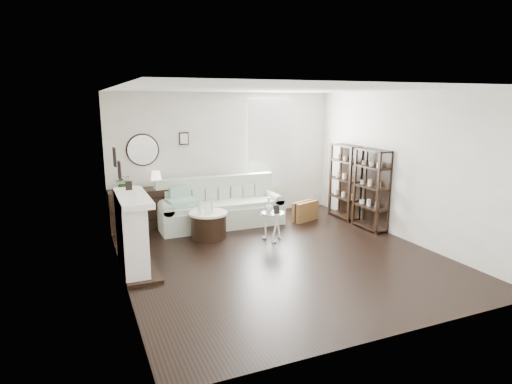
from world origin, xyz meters
name	(u,v)px	position (x,y,z in m)	size (l,w,h in m)	color
room	(256,143)	(0.73, 2.70, 1.60)	(5.50, 5.50, 5.50)	black
fireplace	(132,236)	(-2.32, 0.30, 0.54)	(0.50, 1.40, 1.84)	white
shelf_unit_far	(345,182)	(2.33, 1.55, 0.80)	(0.30, 0.80, 1.60)	black
shelf_unit_near	(371,189)	(2.33, 0.65, 0.80)	(0.30, 0.80, 1.60)	black
sofa	(220,209)	(-0.35, 2.08, 0.32)	(2.52, 0.87, 0.98)	#A8B4A0
quilt	(182,203)	(-1.17, 1.95, 0.57)	(0.55, 0.45, 0.14)	#278F6A
suitcase	(305,211)	(1.43, 1.66, 0.21)	(0.63, 0.21, 0.42)	brown
dresser	(140,209)	(-1.90, 2.47, 0.40)	(1.19, 0.51, 0.79)	black
table_lamp	(156,180)	(-1.55, 2.47, 0.97)	(0.22, 0.22, 0.35)	white
potted_plant	(123,183)	(-2.20, 2.42, 0.95)	(0.29, 0.25, 0.32)	#184F16
drum_table	(209,225)	(-0.82, 1.33, 0.25)	(0.71, 0.71, 0.50)	black
pedestal_table	(273,215)	(0.23, 0.75, 0.48)	(0.44, 0.44, 0.53)	white
eiffel_drum	(212,206)	(-0.74, 1.38, 0.60)	(0.12, 0.12, 0.20)	black
bottle_drum	(200,207)	(-1.00, 1.25, 0.64)	(0.07, 0.07, 0.29)	silver
card_frame_drum	(208,209)	(-0.87, 1.15, 0.60)	(0.15, 0.01, 0.21)	white
eiffel_ped	(276,207)	(0.31, 0.78, 0.61)	(0.10, 0.10, 0.17)	black
flask_ped	(269,205)	(0.15, 0.77, 0.67)	(0.15, 0.15, 0.28)	silver
card_frame_ped	(277,210)	(0.25, 0.63, 0.60)	(0.12, 0.01, 0.16)	black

